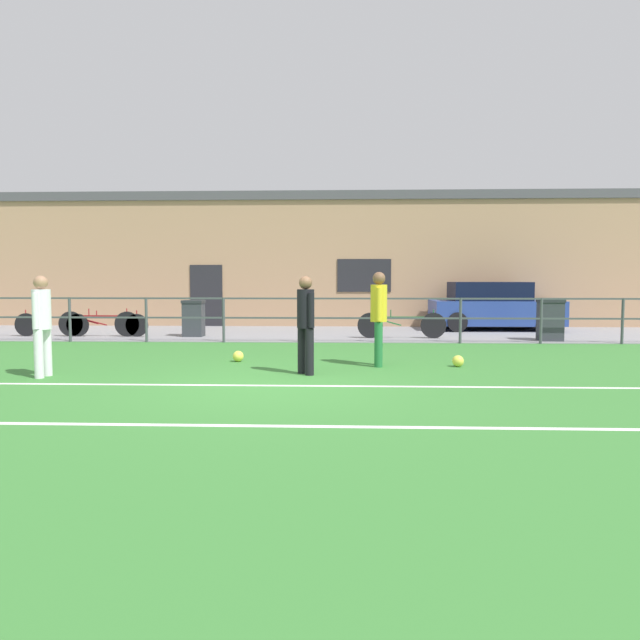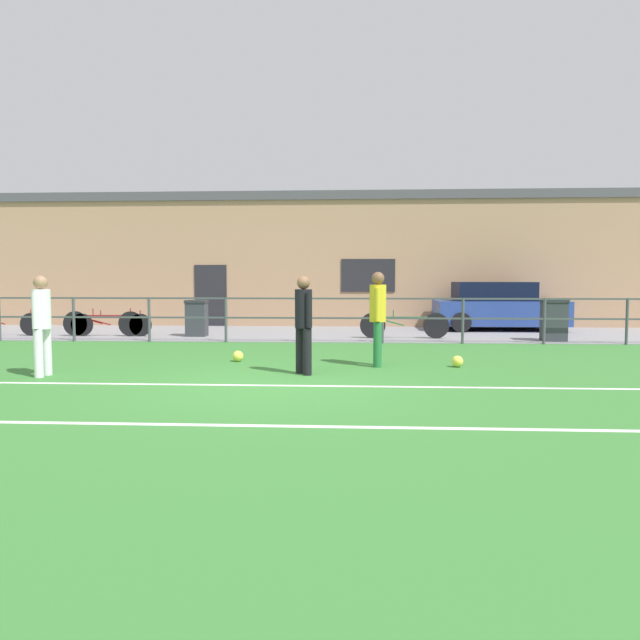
# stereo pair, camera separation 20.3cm
# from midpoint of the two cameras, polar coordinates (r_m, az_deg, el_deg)

# --- Properties ---
(ground) EXTENTS (60.00, 44.00, 0.04)m
(ground) POSITION_cam_midpoint_polar(r_m,az_deg,el_deg) (9.08, -4.15, -6.41)
(ground) COLOR #387A33
(field_line_touchline) EXTENTS (36.00, 0.11, 0.00)m
(field_line_touchline) POSITION_cam_midpoint_polar(r_m,az_deg,el_deg) (9.02, -4.20, -6.34)
(field_line_touchline) COLOR white
(field_line_touchline) RESTS_ON ground
(field_line_hash) EXTENTS (36.00, 0.11, 0.00)m
(field_line_hash) POSITION_cam_midpoint_polar(r_m,az_deg,el_deg) (6.65, -6.98, -10.10)
(field_line_hash) COLOR white
(field_line_hash) RESTS_ON ground
(pavement_strip) EXTENTS (48.00, 5.00, 0.02)m
(pavement_strip) POSITION_cam_midpoint_polar(r_m,az_deg,el_deg) (17.47, -0.57, -1.30)
(pavement_strip) COLOR gray
(pavement_strip) RESTS_ON ground
(perimeter_fence) EXTENTS (36.07, 0.07, 1.15)m
(perimeter_fence) POSITION_cam_midpoint_polar(r_m,az_deg,el_deg) (14.92, -1.21, 0.64)
(perimeter_fence) COLOR #474C51
(perimeter_fence) RESTS_ON ground
(clubhouse_facade) EXTENTS (28.00, 2.56, 4.57)m
(clubhouse_facade) POSITION_cam_midpoint_polar(r_m,az_deg,el_deg) (21.10, 0.10, 5.82)
(clubhouse_facade) COLOR tan
(clubhouse_facade) RESTS_ON ground
(player_goalkeeper) EXTENTS (0.31, 0.39, 1.67)m
(player_goalkeeper) POSITION_cam_midpoint_polar(r_m,az_deg,el_deg) (9.94, -1.02, 0.12)
(player_goalkeeper) COLOR black
(player_goalkeeper) RESTS_ON ground
(player_striker) EXTENTS (0.29, 0.46, 1.67)m
(player_striker) POSITION_cam_midpoint_polar(r_m,az_deg,el_deg) (10.73, -24.87, 0.05)
(player_striker) COLOR white
(player_striker) RESTS_ON ground
(player_winger) EXTENTS (0.31, 0.48, 1.75)m
(player_winger) POSITION_cam_midpoint_polar(r_m,az_deg,el_deg) (10.93, 6.15, 0.69)
(player_winger) COLOR #237038
(player_winger) RESTS_ON ground
(soccer_ball_match) EXTENTS (0.21, 0.21, 0.21)m
(soccer_ball_match) POSITION_cam_midpoint_polar(r_m,az_deg,el_deg) (11.67, -7.47, -3.49)
(soccer_ball_match) COLOR #E5E04C
(soccer_ball_match) RESTS_ON ground
(soccer_ball_spare) EXTENTS (0.21, 0.21, 0.21)m
(soccer_ball_spare) POSITION_cam_midpoint_polar(r_m,az_deg,el_deg) (11.15, 13.69, -3.92)
(soccer_ball_spare) COLOR #E5E04C
(soccer_ball_spare) RESTS_ON ground
(parked_car_red) EXTENTS (3.95, 1.95, 1.51)m
(parked_car_red) POSITION_cam_midpoint_polar(r_m,az_deg,el_deg) (19.33, 17.11, 1.20)
(parked_car_red) COLOR #28428E
(parked_car_red) RESTS_ON pavement_strip
(bicycle_parked_0) EXTENTS (2.15, 0.04, 0.74)m
(bicycle_parked_0) POSITION_cam_midpoint_polar(r_m,az_deg,el_deg) (18.82, -27.93, -0.32)
(bicycle_parked_0) COLOR black
(bicycle_parked_0) RESTS_ON pavement_strip
(bicycle_parked_1) EXTENTS (2.39, 0.04, 0.78)m
(bicycle_parked_1) POSITION_cam_midpoint_polar(r_m,az_deg,el_deg) (16.04, 8.51, -0.49)
(bicycle_parked_1) COLOR black
(bicycle_parked_1) RESTS_ON pavement_strip
(bicycle_parked_2) EXTENTS (2.29, 0.04, 0.79)m
(bicycle_parked_2) POSITION_cam_midpoint_polar(r_m,az_deg,el_deg) (17.52, -19.99, -0.30)
(bicycle_parked_2) COLOR black
(bicycle_parked_2) RESTS_ON pavement_strip
(bicycle_parked_3) EXTENTS (2.31, 0.04, 0.73)m
(bicycle_parked_3) POSITION_cam_midpoint_polar(r_m,az_deg,el_deg) (17.43, -19.29, -0.40)
(bicycle_parked_3) COLOR black
(bicycle_parked_3) RESTS_ON pavement_strip
(trash_bin_0) EXTENTS (0.60, 0.51, 1.08)m
(trash_bin_0) POSITION_cam_midpoint_polar(r_m,az_deg,el_deg) (16.38, 22.05, -0.00)
(trash_bin_0) COLOR #33383D
(trash_bin_0) RESTS_ON pavement_strip
(trash_bin_1) EXTENTS (0.58, 0.49, 1.01)m
(trash_bin_1) POSITION_cam_midpoint_polar(r_m,az_deg,el_deg) (16.81, -11.52, 0.20)
(trash_bin_1) COLOR #33383D
(trash_bin_1) RESTS_ON pavement_strip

